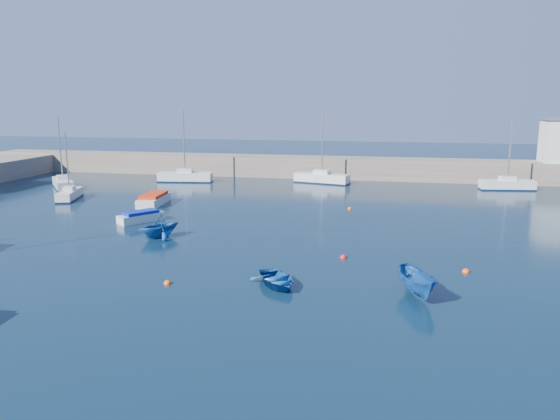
% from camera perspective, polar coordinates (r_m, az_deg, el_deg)
% --- Properties ---
extents(ground, '(220.00, 220.00, 0.00)m').
position_cam_1_polar(ground, '(27.45, -5.45, -9.79)').
color(ground, '#0C2235').
rests_on(ground, ground).
extents(back_wall, '(96.00, 4.50, 2.60)m').
position_cam_1_polar(back_wall, '(71.34, 5.53, 4.45)').
color(back_wall, '#7D6E5F').
rests_on(back_wall, ground).
extents(sailboat_3, '(2.84, 5.27, 6.78)m').
position_cam_1_polar(sailboat_3, '(59.29, -21.13, 1.55)').
color(sailboat_3, silver).
rests_on(sailboat_3, ground).
extents(sailboat_4, '(5.18, 5.83, 8.07)m').
position_cam_1_polar(sailboat_4, '(67.03, -21.73, 2.61)').
color(sailboat_4, silver).
rests_on(sailboat_4, ground).
extents(sailboat_5, '(6.77, 2.70, 8.72)m').
position_cam_1_polar(sailboat_5, '(68.33, -9.88, 3.47)').
color(sailboat_5, silver).
rests_on(sailboat_5, ground).
extents(sailboat_6, '(6.91, 3.45, 8.81)m').
position_cam_1_polar(sailboat_6, '(66.40, 4.39, 3.37)').
color(sailboat_6, silver).
rests_on(sailboat_6, ground).
extents(sailboat_7, '(6.08, 2.44, 7.87)m').
position_cam_1_polar(sailboat_7, '(66.31, 22.64, 2.48)').
color(sailboat_7, silver).
rests_on(sailboat_7, ground).
extents(motorboat_1, '(3.26, 3.83, 0.92)m').
position_cam_1_polar(motorboat_1, '(46.54, -14.33, -0.68)').
color(motorboat_1, silver).
rests_on(motorboat_1, ground).
extents(motorboat_2, '(2.32, 5.33, 1.07)m').
position_cam_1_polar(motorboat_2, '(54.03, -13.05, 1.10)').
color(motorboat_2, silver).
rests_on(motorboat_2, ground).
extents(dinghy_center, '(3.88, 4.16, 0.70)m').
position_cam_1_polar(dinghy_center, '(29.80, -0.32, -7.28)').
color(dinghy_center, '#16519D').
rests_on(dinghy_center, ground).
extents(dinghy_left, '(4.21, 4.31, 1.73)m').
position_cam_1_polar(dinghy_left, '(40.87, -12.56, -1.64)').
color(dinghy_left, '#16519D').
rests_on(dinghy_left, ground).
extents(dinghy_right, '(2.49, 3.83, 1.39)m').
position_cam_1_polar(dinghy_right, '(29.00, 14.16, -7.47)').
color(dinghy_right, '#16519D').
rests_on(dinghy_right, ground).
extents(buoy_0, '(0.43, 0.43, 0.43)m').
position_cam_1_polar(buoy_0, '(30.84, -11.67, -7.56)').
color(buoy_0, '#FA540D').
rests_on(buoy_0, ground).
extents(buoy_1, '(0.45, 0.45, 0.45)m').
position_cam_1_polar(buoy_1, '(35.19, 6.64, -5.01)').
color(buoy_1, red).
rests_on(buoy_1, ground).
extents(buoy_2, '(0.44, 0.44, 0.44)m').
position_cam_1_polar(buoy_2, '(33.96, 18.85, -6.17)').
color(buoy_2, '#FA540D').
rests_on(buoy_2, ground).
extents(buoy_3, '(0.41, 0.41, 0.41)m').
position_cam_1_polar(buoy_3, '(50.87, 7.30, 0.10)').
color(buoy_3, '#FA540D').
rests_on(buoy_3, ground).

